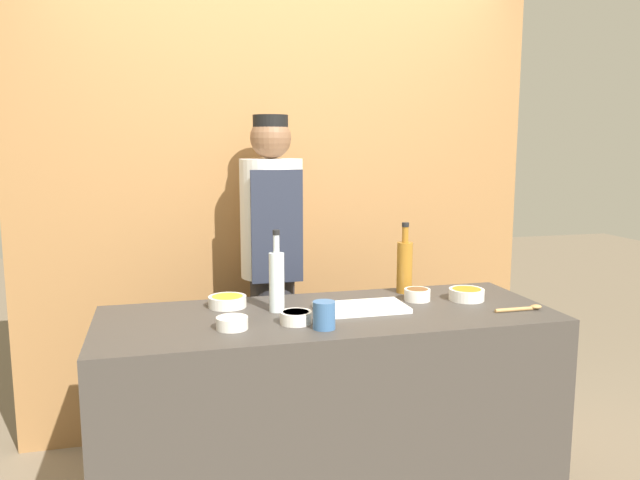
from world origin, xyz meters
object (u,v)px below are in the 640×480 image
at_px(sauce_bowl_brown, 417,294).
at_px(wooden_spoon, 523,308).
at_px(bottle_clear, 277,280).
at_px(bottle_amber, 405,265).
at_px(sauce_bowl_white, 232,322).
at_px(sauce_bowl_orange, 467,294).
at_px(cutting_board, 361,308).
at_px(cup_blue, 324,315).
at_px(sauce_bowl_purple, 296,317).
at_px(chef_center, 272,271).
at_px(sauce_bowl_yellow, 227,301).

height_order(sauce_bowl_brown, wooden_spoon, sauce_bowl_brown).
bearing_deg(bottle_clear, bottle_amber, 15.42).
bearing_deg(sauce_bowl_white, sauce_bowl_orange, 9.52).
bearing_deg(bottle_clear, cutting_board, -11.73).
distance_m(sauce_bowl_brown, bottle_clear, 0.64).
bearing_deg(cup_blue, cutting_board, 44.64).
height_order(bottle_clear, bottle_amber, bottle_clear).
xyz_separation_m(sauce_bowl_white, sauce_bowl_brown, (0.84, 0.22, 0.00)).
distance_m(sauce_bowl_orange, sauce_bowl_white, 1.07).
height_order(sauce_bowl_purple, bottle_clear, bottle_clear).
bearing_deg(chef_center, sauce_bowl_brown, -46.86).
bearing_deg(chef_center, sauce_bowl_orange, -39.57).
distance_m(sauce_bowl_brown, wooden_spoon, 0.45).
bearing_deg(bottle_amber, cutting_board, -139.74).
bearing_deg(bottle_clear, sauce_bowl_yellow, 147.81).
height_order(sauce_bowl_orange, cup_blue, cup_blue).
bearing_deg(sauce_bowl_orange, cup_blue, -160.15).
bearing_deg(chef_center, sauce_bowl_yellow, -120.12).
bearing_deg(sauce_bowl_orange, cutting_board, -174.76).
height_order(cutting_board, bottle_clear, bottle_clear).
relative_size(sauce_bowl_orange, bottle_clear, 0.46).
bearing_deg(bottle_clear, sauce_bowl_brown, 1.95).
distance_m(bottle_clear, cup_blue, 0.32).
distance_m(sauce_bowl_orange, chef_center, 0.98).
xyz_separation_m(wooden_spoon, chef_center, (-0.90, 0.85, 0.04)).
distance_m(bottle_amber, chef_center, 0.69).
relative_size(bottle_clear, cup_blue, 3.25).
relative_size(sauce_bowl_yellow, chef_center, 0.09).
bearing_deg(sauce_bowl_brown, sauce_bowl_orange, -12.19).
bearing_deg(wooden_spoon, sauce_bowl_yellow, 162.67).
relative_size(sauce_bowl_white, sauce_bowl_brown, 1.04).
bearing_deg(cutting_board, sauce_bowl_brown, 17.72).
xyz_separation_m(sauce_bowl_yellow, bottle_clear, (0.19, -0.12, 0.11)).
relative_size(cutting_board, bottle_clear, 1.10).
height_order(bottle_clear, cup_blue, bottle_clear).
height_order(sauce_bowl_white, sauce_bowl_yellow, sauce_bowl_yellow).
xyz_separation_m(sauce_bowl_yellow, bottle_amber, (0.82, 0.05, 0.10)).
bearing_deg(sauce_bowl_purple, sauce_bowl_orange, 11.65).
relative_size(sauce_bowl_white, wooden_spoon, 0.56).
relative_size(sauce_bowl_purple, chef_center, 0.07).
distance_m(sauce_bowl_white, chef_center, 0.85).
distance_m(cutting_board, bottle_amber, 0.40).
height_order(bottle_amber, wooden_spoon, bottle_amber).
distance_m(sauce_bowl_purple, chef_center, 0.79).
height_order(cutting_board, wooden_spoon, wooden_spoon).
bearing_deg(sauce_bowl_purple, bottle_clear, 101.30).
distance_m(sauce_bowl_purple, sauce_bowl_yellow, 0.39).
bearing_deg(sauce_bowl_brown, sauce_bowl_white, -165.11).
bearing_deg(sauce_bowl_purple, chef_center, 86.37).
distance_m(sauce_bowl_white, bottle_amber, 0.92).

